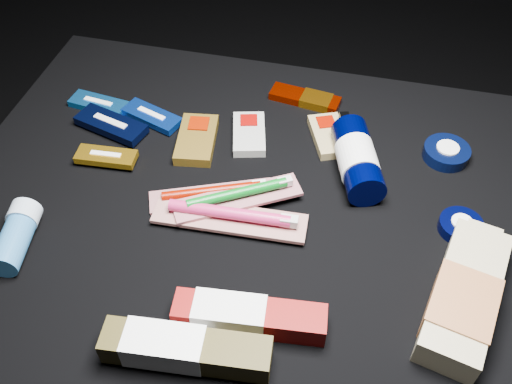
% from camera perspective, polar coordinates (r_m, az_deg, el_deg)
% --- Properties ---
extents(ground, '(3.00, 3.00, 0.00)m').
position_cam_1_polar(ground, '(1.26, -0.79, -13.20)').
color(ground, black).
rests_on(ground, ground).
extents(cloth_table, '(0.98, 0.78, 0.40)m').
position_cam_1_polar(cloth_table, '(1.09, -0.90, -8.07)').
color(cloth_table, black).
rests_on(cloth_table, ground).
extents(luna_bar_0, '(0.12, 0.06, 0.01)m').
position_cam_1_polar(luna_bar_0, '(1.14, -15.45, 8.47)').
color(luna_bar_0, '#1461AE').
rests_on(luna_bar_0, cloth_table).
extents(luna_bar_1, '(0.12, 0.08, 0.02)m').
position_cam_1_polar(luna_bar_1, '(1.09, -10.37, 7.46)').
color(luna_bar_1, '#0E3AAC').
rests_on(luna_bar_1, cloth_table).
extents(luna_bar_2, '(0.14, 0.08, 0.02)m').
position_cam_1_polar(luna_bar_2, '(1.08, -14.28, 6.55)').
color(luna_bar_2, black).
rests_on(luna_bar_2, cloth_table).
extents(luna_bar_3, '(0.11, 0.05, 0.01)m').
position_cam_1_polar(luna_bar_3, '(1.02, -14.75, 3.45)').
color(luna_bar_3, '#BB8514').
rests_on(luna_bar_3, cloth_table).
extents(clif_bar_0, '(0.08, 0.13, 0.02)m').
position_cam_1_polar(clif_bar_0, '(1.03, -5.91, 5.43)').
color(clif_bar_0, '#533E11').
rests_on(clif_bar_0, cloth_table).
extents(clif_bar_1, '(0.08, 0.12, 0.02)m').
position_cam_1_polar(clif_bar_1, '(1.04, -0.70, 5.99)').
color(clif_bar_1, '#AFB0A9').
rests_on(clif_bar_1, cloth_table).
extents(clif_bar_2, '(0.09, 0.12, 0.02)m').
position_cam_1_polar(clif_bar_2, '(1.04, 7.27, 5.76)').
color(clif_bar_2, tan).
rests_on(clif_bar_2, cloth_table).
extents(power_bar, '(0.14, 0.06, 0.02)m').
position_cam_1_polar(power_bar, '(1.11, 5.29, 9.24)').
color(power_bar, '#7B1100').
rests_on(power_bar, cloth_table).
extents(lotion_bottle, '(0.11, 0.20, 0.07)m').
position_cam_1_polar(lotion_bottle, '(0.97, 10.08, 3.26)').
color(lotion_bottle, black).
rests_on(lotion_bottle, cloth_table).
extents(cream_tin_upper, '(0.08, 0.08, 0.02)m').
position_cam_1_polar(cream_tin_upper, '(1.05, 18.50, 3.76)').
color(cream_tin_upper, black).
rests_on(cream_tin_upper, cloth_table).
extents(cream_tin_lower, '(0.07, 0.07, 0.02)m').
position_cam_1_polar(cream_tin_lower, '(0.94, 19.77, -3.21)').
color(cream_tin_lower, black).
rests_on(cream_tin_lower, cloth_table).
extents(bodywash_bottle, '(0.13, 0.25, 0.05)m').
position_cam_1_polar(bodywash_bottle, '(0.84, 20.07, -9.92)').
color(bodywash_bottle, tan).
rests_on(bodywash_bottle, cloth_table).
extents(deodorant_stick, '(0.07, 0.12, 0.05)m').
position_cam_1_polar(deodorant_stick, '(0.93, -22.86, -4.05)').
color(deodorant_stick, teal).
rests_on(deodorant_stick, cloth_table).
extents(toothbrush_pack_0, '(0.21, 0.12, 0.02)m').
position_cam_1_polar(toothbrush_pack_0, '(0.93, -4.27, -0.16)').
color(toothbrush_pack_0, '#A7A29C').
rests_on(toothbrush_pack_0, cloth_table).
extents(toothbrush_pack_1, '(0.24, 0.07, 0.03)m').
position_cam_1_polar(toothbrush_pack_1, '(0.89, -2.45, -2.47)').
color(toothbrush_pack_1, '#AFA7A2').
rests_on(toothbrush_pack_1, cloth_table).
extents(toothbrush_pack_2, '(0.20, 0.15, 0.02)m').
position_cam_1_polar(toothbrush_pack_2, '(0.91, -1.70, -0.35)').
color(toothbrush_pack_2, '#A9A49E').
rests_on(toothbrush_pack_2, cloth_table).
extents(toothpaste_carton_red, '(0.21, 0.07, 0.04)m').
position_cam_1_polar(toothpaste_carton_red, '(0.78, -1.36, -12.27)').
color(toothpaste_carton_red, maroon).
rests_on(toothpaste_carton_red, cloth_table).
extents(toothpaste_carton_green, '(0.22, 0.07, 0.04)m').
position_cam_1_polar(toothpaste_carton_green, '(0.76, -7.74, -15.22)').
color(toothpaste_carton_green, '#3A3211').
rests_on(toothpaste_carton_green, cloth_table).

